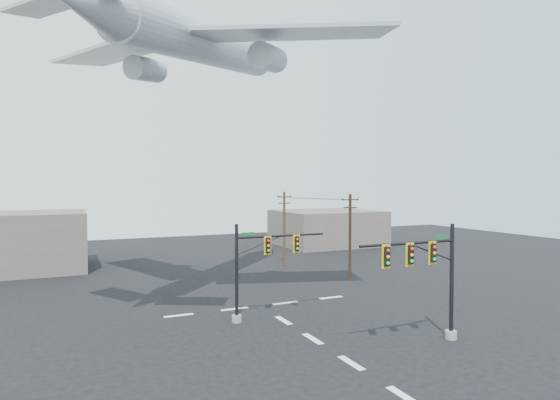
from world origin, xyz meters
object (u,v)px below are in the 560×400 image
signal_mast_near (431,276)px  utility_pole_b (284,227)px  utility_pole_a (350,235)px  signal_mast_far (257,268)px  airliner (205,43)px

signal_mast_near → utility_pole_b: utility_pole_b is taller
utility_pole_a → utility_pole_b: size_ratio=0.99×
signal_mast_near → signal_mast_far: signal_mast_near is taller
signal_mast_far → airliner: (-1.50, 6.78, 16.23)m
signal_mast_near → airliner: size_ratio=0.26×
utility_pole_b → signal_mast_near: bearing=-91.5°
airliner → utility_pole_a: bearing=-41.3°
signal_mast_far → utility_pole_a: bearing=32.7°
signal_mast_near → airliner: bearing=120.0°
signal_mast_near → utility_pole_b: (3.07, 25.87, 0.46)m
utility_pole_b → airliner: airliner is taller
signal_mast_far → airliner: 17.65m
utility_pole_b → airliner: 22.22m
signal_mast_far → signal_mast_near: bearing=-49.0°
signal_mast_far → airliner: size_ratio=0.26×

